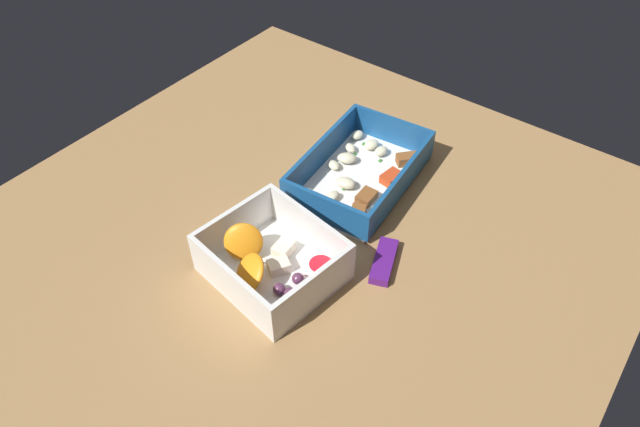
% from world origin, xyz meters
% --- Properties ---
extents(table_surface, '(0.80, 0.80, 0.02)m').
position_xyz_m(table_surface, '(0.00, 0.00, 0.01)').
color(table_surface, '#9E7547').
rests_on(table_surface, ground).
extents(pasta_container, '(0.22, 0.15, 0.05)m').
position_xyz_m(pasta_container, '(-0.12, 0.00, 0.04)').
color(pasta_container, white).
rests_on(pasta_container, table_surface).
extents(fruit_bowl, '(0.15, 0.17, 0.06)m').
position_xyz_m(fruit_bowl, '(0.08, 0.02, 0.04)').
color(fruit_bowl, white).
rests_on(fruit_bowl, table_surface).
extents(candy_bar, '(0.07, 0.05, 0.01)m').
position_xyz_m(candy_bar, '(-0.01, 0.12, 0.03)').
color(candy_bar, '#51197A').
rests_on(candy_bar, table_surface).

